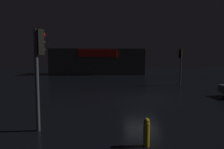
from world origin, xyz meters
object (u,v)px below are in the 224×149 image
traffic_signal_opposite (39,60)px  traffic_signal_main (180,60)px  store_building (98,62)px  fire_hydrant (146,132)px

traffic_signal_opposite → traffic_signal_main: bearing=47.6°
store_building → traffic_signal_opposite: store_building is taller
traffic_signal_opposite → fire_hydrant: bearing=-23.4°
traffic_signal_main → traffic_signal_opposite: bearing=-132.4°
store_building → traffic_signal_main: store_building is taller
traffic_signal_main → fire_hydrant: bearing=-117.7°
traffic_signal_opposite → fire_hydrant: (4.04, -1.75, -2.44)m
traffic_signal_opposite → fire_hydrant: 5.03m
store_building → traffic_signal_main: bearing=-62.6°
traffic_signal_opposite → store_building: bearing=86.1°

